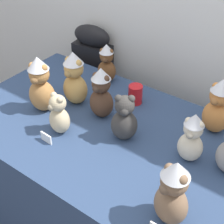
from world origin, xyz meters
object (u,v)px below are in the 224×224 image
Objects in this scene: teddy_bear_charcoal at (124,119)px; teddy_bear_caramel at (41,85)px; teddy_bear_chestnut at (107,64)px; instrument_case at (94,88)px; teddy_bear_honey at (74,79)px; teddy_bear_mocha at (172,193)px; teddy_bear_cream at (192,138)px; display_table at (112,182)px; teddy_bear_ginger at (218,107)px; teddy_bear_sand at (59,115)px; teddy_bear_cocoa at (101,93)px; party_cup_red at (135,94)px.

teddy_bear_caramel is at bearing 154.79° from teddy_bear_charcoal.
instrument_case is at bearing 121.01° from teddy_bear_chestnut.
teddy_bear_caramel is 0.19m from teddy_bear_honey.
teddy_bear_mocha is at bearing -45.61° from instrument_case.
instrument_case is at bearing 148.30° from teddy_bear_cream.
teddy_bear_charcoal reaches higher than display_table.
instrument_case is 1.15m from teddy_bear_ginger.
teddy_bear_sand is (-0.61, -0.20, -0.02)m from teddy_bear_cream.
teddy_bear_honey is (-0.20, 0.01, 0.01)m from teddy_bear_cocoa.
teddy_bear_cream reaches higher than teddy_bear_charcoal.
teddy_bear_ginger is (0.54, 0.24, 0.01)m from teddy_bear_cocoa.
party_cup_red is (-0.12, 0.29, -0.06)m from teddy_bear_charcoal.
teddy_bear_ginger is 2.77× the size of party_cup_red.
display_table is 5.70× the size of teddy_bear_cocoa.
teddy_bear_charcoal is at bearing 39.24° from teddy_bear_sand.
teddy_bear_caramel reaches higher than teddy_bear_chestnut.
teddy_bear_honey reaches higher than display_table.
party_cup_red is (0.57, -0.32, 0.33)m from instrument_case.
teddy_bear_mocha is at bearing 0.70° from teddy_bear_sand.
teddy_bear_caramel is at bearing -124.72° from teddy_bear_chestnut.
teddy_bear_ginger is 0.78m from teddy_bear_sand.
teddy_bear_charcoal is 0.79× the size of teddy_bear_caramel.
instrument_case is 3.32× the size of teddy_bear_mocha.
party_cup_red is at bearing 98.66° from display_table.
instrument_case is 1.00m from teddy_bear_charcoal.
teddy_bear_ginger is at bearing 36.79° from display_table.
teddy_bear_caramel is at bearing -156.94° from teddy_bear_cocoa.
teddy_bear_chestnut is 2.29× the size of party_cup_red.
teddy_bear_charcoal is at bearing -173.42° from teddy_bear_cream.
display_table is 5.17× the size of teddy_bear_caramel.
instrument_case is (-0.61, 0.60, 0.12)m from display_table.
teddy_bear_chestnut is (-0.31, 0.38, 0.52)m from display_table.
teddy_bear_sand is (0.40, -0.76, 0.38)m from instrument_case.
teddy_bear_ginger is (1.02, -0.29, 0.43)m from instrument_case.
teddy_bear_cream is (0.32, 0.05, 0.01)m from teddy_bear_charcoal.
teddy_bear_mocha reaches higher than teddy_bear_cream.
teddy_bear_honey is at bearing -151.02° from teddy_bear_ginger.
teddy_bear_honey is (0.29, -0.52, 0.43)m from instrument_case.
teddy_bear_honey is 0.35m from party_cup_red.
teddy_bear_chestnut is 0.79× the size of teddy_bear_honey.
teddy_bear_cocoa is (-0.12, 0.07, 0.54)m from display_table.
party_cup_red is at bearing 151.63° from teddy_bear_mocha.
instrument_case reaches higher than display_table.
teddy_bear_charcoal is 0.46m from teddy_bear_ginger.
teddy_bear_chestnut is at bearing 161.26° from party_cup_red.
teddy_bear_chestnut is at bearing 87.81° from teddy_bear_honey.
teddy_bear_charcoal is 0.33m from teddy_bear_sand.
teddy_bear_mocha reaches higher than teddy_bear_cocoa.
teddy_bear_ginger is at bearing 11.25° from teddy_bear_charcoal.
teddy_bear_caramel is at bearing -170.41° from display_table.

